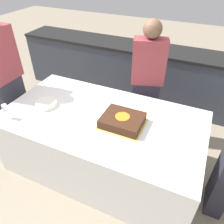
{
  "coord_description": "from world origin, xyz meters",
  "views": [
    {
      "loc": [
        0.83,
        -1.57,
        2.14
      ],
      "look_at": [
        0.12,
        0.0,
        0.84
      ],
      "focal_mm": 35.0,
      "sensor_mm": 36.0,
      "label": 1
    }
  ],
  "objects_px": {
    "person_cutting_cake": "(147,82)",
    "wine_glass": "(5,109)",
    "person_seated_left": "(6,81)",
    "plate_stack": "(46,104)",
    "cake": "(122,120)"
  },
  "relations": [
    {
      "from": "person_cutting_cake",
      "to": "wine_glass",
      "type": "bearing_deg",
      "value": 30.03
    },
    {
      "from": "wine_glass",
      "to": "person_seated_left",
      "type": "distance_m",
      "value": 0.57
    },
    {
      "from": "plate_stack",
      "to": "person_cutting_cake",
      "type": "distance_m",
      "value": 1.23
    },
    {
      "from": "cake",
      "to": "person_seated_left",
      "type": "xyz_separation_m",
      "value": [
        -1.51,
        0.02,
        0.09
      ]
    },
    {
      "from": "wine_glass",
      "to": "person_cutting_cake",
      "type": "relative_size",
      "value": 0.1
    },
    {
      "from": "cake",
      "to": "person_cutting_cake",
      "type": "bearing_deg",
      "value": 90.0
    },
    {
      "from": "plate_stack",
      "to": "person_seated_left",
      "type": "height_order",
      "value": "person_seated_left"
    },
    {
      "from": "plate_stack",
      "to": "person_cutting_cake",
      "type": "height_order",
      "value": "person_cutting_cake"
    },
    {
      "from": "wine_glass",
      "to": "person_cutting_cake",
      "type": "xyz_separation_m",
      "value": [
        1.11,
        1.2,
        -0.04
      ]
    },
    {
      "from": "cake",
      "to": "person_cutting_cake",
      "type": "height_order",
      "value": "person_cutting_cake"
    },
    {
      "from": "cake",
      "to": "wine_glass",
      "type": "bearing_deg",
      "value": -160.67
    },
    {
      "from": "plate_stack",
      "to": "person_seated_left",
      "type": "bearing_deg",
      "value": 173.5
    },
    {
      "from": "cake",
      "to": "person_cutting_cake",
      "type": "distance_m",
      "value": 0.81
    },
    {
      "from": "plate_stack",
      "to": "person_seated_left",
      "type": "xyz_separation_m",
      "value": [
        -0.62,
        0.07,
        0.11
      ]
    },
    {
      "from": "person_cutting_cake",
      "to": "cake",
      "type": "bearing_deg",
      "value": 73.0
    }
  ]
}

